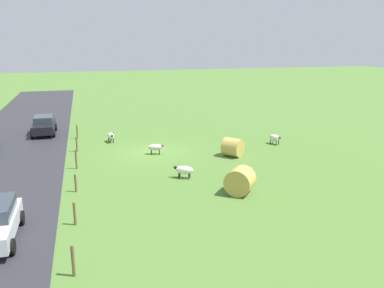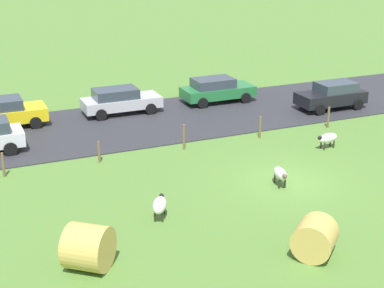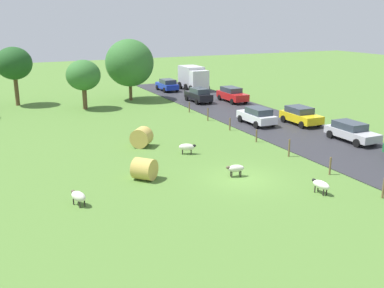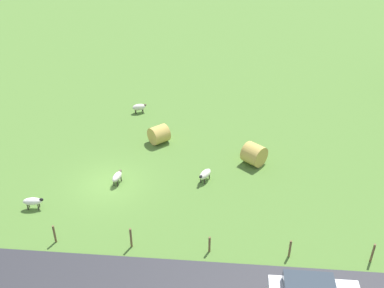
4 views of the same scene
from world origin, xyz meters
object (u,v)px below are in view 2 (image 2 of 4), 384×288
Objects in this scene: sheep_2 at (280,174)px; hay_bale_0 at (315,238)px; hay_bale_1 at (88,247)px; car_3 at (332,95)px; car_2 at (217,89)px; sheep_1 at (328,138)px; car_1 at (120,100)px; sheep_3 at (160,205)px; car_7 at (5,112)px.

sheep_2 is 0.91× the size of hay_bale_0.
hay_bale_1 is 20.92m from car_3.
car_2 is (15.43, -11.83, 0.12)m from hay_bale_1.
car_3 is (11.43, -17.52, 0.14)m from hay_bale_1.
sheep_2 is at bearing 123.03° from sheep_1.
sheep_2 is (-2.90, 4.46, -0.01)m from sheep_1.
car_1 is 6.18m from car_2.
car_2 reaches higher than sheep_3.
car_7 is at bearing 37.60° from sheep_2.
sheep_1 is 0.30× the size of car_7.
car_1 reaches higher than sheep_2.
sheep_1 is at bearing -65.83° from hay_bale_1.
car_3 is at bearing -37.92° from hay_bale_0.
car_2 is 6.95m from car_3.
sheep_3 is at bearing -54.19° from hay_bale_1.
car_1 is at bearing -10.47° from sheep_3.
car_2 is at bearing -33.30° from sheep_3.
sheep_3 is 0.30× the size of car_3.
hay_bale_1 is at bearing 109.16° from sheep_2.
sheep_2 is at bearing -20.27° from hay_bale_0.
sheep_3 is at bearing 146.70° from car_2.
hay_bale_1 is 0.33× the size of car_2.
car_2 is at bearing -90.38° from car_7.
sheep_3 is 0.28× the size of car_2.
car_2 is at bearing -90.44° from car_1.
car_2 is at bearing -15.64° from hay_bale_0.
car_3 is at bearing -56.87° from hay_bale_1.
hay_bale_1 is 19.45m from car_2.
car_3 is at bearing -108.84° from car_1.
hay_bale_1 is (-2.33, 3.22, 0.21)m from sheep_3.
car_1 is 1.01× the size of car_2.
sheep_1 is at bearing -56.97° from sheep_2.
hay_bale_0 reaches higher than sheep_3.
sheep_2 is 12.05m from car_3.
car_1 is 1.09× the size of car_3.
car_1 is (15.48, -5.65, 0.11)m from hay_bale_1.
car_7 is (0.04, 6.39, 0.04)m from car_1.
car_3 reaches higher than hay_bale_0.
hay_bale_1 reaches higher than sheep_1.
car_2 is (9.46, 1.47, 0.32)m from sheep_1.
sheep_3 reaches higher than sheep_2.
sheep_2 is 0.27× the size of car_1.
car_3 reaches higher than car_1.
hay_bale_0 is (-4.52, -3.67, 0.14)m from sheep_3.
sheep_1 is 10.72m from sheep_3.
sheep_1 is 12.21m from car_1.
hay_bale_0 is at bearing -175.98° from car_1.
sheep_3 is 3.98m from hay_bale_1.
car_3 reaches higher than car_7.
sheep_1 is 6.91m from car_3.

